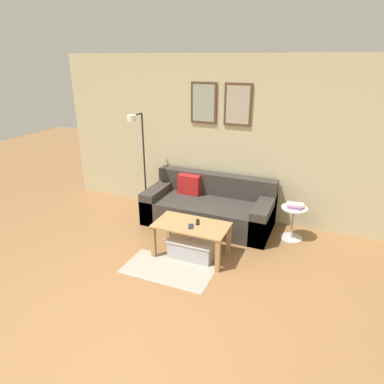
{
  "coord_description": "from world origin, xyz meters",
  "views": [
    {
      "loc": [
        1.69,
        -2.08,
        2.5
      ],
      "look_at": [
        0.08,
        1.75,
        0.85
      ],
      "focal_mm": 32.0,
      "sensor_mm": 36.0,
      "label": 1
    }
  ],
  "objects_px": {
    "book_stack": "(295,206)",
    "remote_control": "(198,222)",
    "cell_phone": "(191,226)",
    "floor_lamp": "(140,155)",
    "couch": "(209,208)",
    "coffee_table": "(191,230)",
    "side_table": "(293,220)",
    "storage_bin": "(193,247)"
  },
  "relations": [
    {
      "from": "couch",
      "to": "storage_bin",
      "type": "distance_m",
      "value": 1.01
    },
    {
      "from": "coffee_table",
      "to": "floor_lamp",
      "type": "xyz_separation_m",
      "value": [
        -1.34,
        0.99,
        0.63
      ]
    },
    {
      "from": "remote_control",
      "to": "cell_phone",
      "type": "height_order",
      "value": "remote_control"
    },
    {
      "from": "couch",
      "to": "storage_bin",
      "type": "height_order",
      "value": "couch"
    },
    {
      "from": "couch",
      "to": "remote_control",
      "type": "relative_size",
      "value": 13.21
    },
    {
      "from": "cell_phone",
      "to": "book_stack",
      "type": "bearing_deg",
      "value": 20.39
    },
    {
      "from": "storage_bin",
      "to": "remote_control",
      "type": "bearing_deg",
      "value": 70.55
    },
    {
      "from": "coffee_table",
      "to": "storage_bin",
      "type": "height_order",
      "value": "coffee_table"
    },
    {
      "from": "couch",
      "to": "coffee_table",
      "type": "height_order",
      "value": "couch"
    },
    {
      "from": "side_table",
      "to": "cell_phone",
      "type": "distance_m",
      "value": 1.57
    },
    {
      "from": "storage_bin",
      "to": "side_table",
      "type": "relative_size",
      "value": 1.23
    },
    {
      "from": "coffee_table",
      "to": "book_stack",
      "type": "height_order",
      "value": "book_stack"
    },
    {
      "from": "couch",
      "to": "book_stack",
      "type": "height_order",
      "value": "couch"
    },
    {
      "from": "floor_lamp",
      "to": "storage_bin",
      "type": "bearing_deg",
      "value": -36.49
    },
    {
      "from": "remote_control",
      "to": "cell_phone",
      "type": "xyz_separation_m",
      "value": [
        -0.04,
        -0.14,
        -0.01
      ]
    },
    {
      "from": "cell_phone",
      "to": "remote_control",
      "type": "bearing_deg",
      "value": 52.75
    },
    {
      "from": "couch",
      "to": "remote_control",
      "type": "distance_m",
      "value": 0.94
    },
    {
      "from": "remote_control",
      "to": "floor_lamp",
      "type": "bearing_deg",
      "value": 125.6
    },
    {
      "from": "couch",
      "to": "remote_control",
      "type": "bearing_deg",
      "value": -79.2
    },
    {
      "from": "couch",
      "to": "coffee_table",
      "type": "xyz_separation_m",
      "value": [
        0.12,
        -0.98,
        0.1
      ]
    },
    {
      "from": "coffee_table",
      "to": "cell_phone",
      "type": "height_order",
      "value": "cell_phone"
    },
    {
      "from": "floor_lamp",
      "to": "remote_control",
      "type": "relative_size",
      "value": 11.13
    },
    {
      "from": "floor_lamp",
      "to": "book_stack",
      "type": "relative_size",
      "value": 6.82
    },
    {
      "from": "couch",
      "to": "floor_lamp",
      "type": "xyz_separation_m",
      "value": [
        -1.22,
        0.01,
        0.73
      ]
    },
    {
      "from": "side_table",
      "to": "book_stack",
      "type": "relative_size",
      "value": 2.04
    },
    {
      "from": "side_table",
      "to": "book_stack",
      "type": "bearing_deg",
      "value": 77.25
    },
    {
      "from": "coffee_table",
      "to": "side_table",
      "type": "bearing_deg",
      "value": 39.57
    },
    {
      "from": "coffee_table",
      "to": "side_table",
      "type": "distance_m",
      "value": 1.54
    },
    {
      "from": "storage_bin",
      "to": "floor_lamp",
      "type": "relative_size",
      "value": 0.37
    },
    {
      "from": "couch",
      "to": "remote_control",
      "type": "xyz_separation_m",
      "value": [
        0.17,
        -0.9,
        0.2
      ]
    },
    {
      "from": "coffee_table",
      "to": "floor_lamp",
      "type": "distance_m",
      "value": 1.78
    },
    {
      "from": "couch",
      "to": "book_stack",
      "type": "xyz_separation_m",
      "value": [
        1.3,
        0.01,
        0.26
      ]
    },
    {
      "from": "coffee_table",
      "to": "storage_bin",
      "type": "xyz_separation_m",
      "value": [
        0.02,
        -0.02,
        -0.24
      ]
    },
    {
      "from": "coffee_table",
      "to": "floor_lamp",
      "type": "height_order",
      "value": "floor_lamp"
    },
    {
      "from": "storage_bin",
      "to": "book_stack",
      "type": "xyz_separation_m",
      "value": [
        1.16,
        1.01,
        0.4
      ]
    },
    {
      "from": "floor_lamp",
      "to": "book_stack",
      "type": "bearing_deg",
      "value": -0.01
    },
    {
      "from": "book_stack",
      "to": "remote_control",
      "type": "bearing_deg",
      "value": -141.06
    },
    {
      "from": "remote_control",
      "to": "side_table",
      "type": "bearing_deg",
      "value": 17.47
    },
    {
      "from": "floor_lamp",
      "to": "cell_phone",
      "type": "height_order",
      "value": "floor_lamp"
    },
    {
      "from": "remote_control",
      "to": "couch",
      "type": "bearing_deg",
      "value": 79.62
    },
    {
      "from": "couch",
      "to": "cell_phone",
      "type": "xyz_separation_m",
      "value": [
        0.13,
        -1.04,
        0.2
      ]
    },
    {
      "from": "couch",
      "to": "storage_bin",
      "type": "xyz_separation_m",
      "value": [
        0.14,
        -0.99,
        -0.14
      ]
    }
  ]
}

